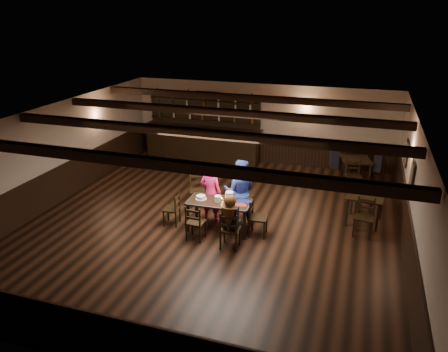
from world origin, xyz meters
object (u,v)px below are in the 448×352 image
(chair_near_left, at_px, (194,221))
(bar_counter, at_px, (203,138))
(man_blue, at_px, (240,191))
(dining_table, at_px, (219,204))
(woman_pink, at_px, (211,192))
(chair_near_right, at_px, (229,228))
(cake, at_px, (201,197))

(chair_near_left, distance_m, bar_counter, 5.99)
(bar_counter, bearing_deg, man_blue, -59.20)
(dining_table, height_order, man_blue, man_blue)
(dining_table, height_order, woman_pink, woman_pink)
(chair_near_right, xyz_separation_m, bar_counter, (-2.81, 5.80, 0.20))
(man_blue, bearing_deg, woman_pink, 1.45)
(chair_near_right, height_order, bar_counter, bar_counter)
(chair_near_left, xyz_separation_m, bar_counter, (-1.93, 5.67, 0.22))
(chair_near_right, relative_size, man_blue, 0.55)
(chair_near_right, xyz_separation_m, man_blue, (-0.16, 1.37, 0.30))
(chair_near_right, distance_m, cake, 1.28)
(man_blue, distance_m, cake, 0.99)
(cake, distance_m, bar_counter, 5.33)
(cake, bearing_deg, chair_near_right, -39.38)
(dining_table, relative_size, cake, 5.60)
(cake, height_order, bar_counter, bar_counter)
(chair_near_left, xyz_separation_m, chair_near_right, (0.88, -0.13, 0.02))
(dining_table, bearing_deg, chair_near_left, -118.83)
(cake, bearing_deg, chair_near_left, -82.17)
(dining_table, xyz_separation_m, chair_near_right, (0.50, -0.81, -0.14))
(woman_pink, bearing_deg, bar_counter, -64.39)
(woman_pink, distance_m, bar_counter, 4.98)
(bar_counter, bearing_deg, dining_table, -65.24)
(man_blue, bearing_deg, cake, 24.77)
(chair_near_left, height_order, bar_counter, bar_counter)
(chair_near_left, height_order, man_blue, man_blue)
(dining_table, relative_size, chair_near_right, 1.71)
(chair_near_left, relative_size, man_blue, 0.52)
(chair_near_right, xyz_separation_m, woman_pink, (-0.87, 1.22, 0.24))
(chair_near_right, distance_m, woman_pink, 1.51)
(man_blue, height_order, bar_counter, bar_counter)
(chair_near_left, bearing_deg, cake, 97.83)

